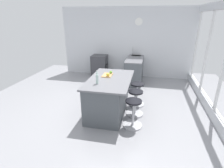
# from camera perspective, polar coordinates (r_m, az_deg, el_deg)

# --- Properties ---
(ground_plane) EXTENTS (7.69, 7.69, 0.00)m
(ground_plane) POSITION_cam_1_polar(r_m,az_deg,el_deg) (4.93, -0.69, -7.47)
(ground_plane) COLOR gray
(window_panel_rear) EXTENTS (5.91, 0.12, 2.71)m
(window_panel_rear) POSITION_cam_1_polar(r_m,az_deg,el_deg) (4.67, 32.22, 3.79)
(window_panel_rear) COLOR silver
(window_panel_rear) RESTS_ON ground_plane
(interior_partition_left) EXTENTS (0.15, 5.20, 2.71)m
(interior_partition_left) POSITION_cam_1_polar(r_m,az_deg,el_deg) (7.31, 4.47, 13.13)
(interior_partition_left) COLOR silver
(interior_partition_left) RESTS_ON ground_plane
(sink_cabinet) EXTENTS (2.23, 0.60, 1.18)m
(sink_cabinet) POSITION_cam_1_polar(r_m,az_deg,el_deg) (7.11, 7.49, 5.39)
(sink_cabinet) COLOR #4C5156
(sink_cabinet) RESTS_ON ground_plane
(oven_range) EXTENTS (0.60, 0.61, 0.87)m
(oven_range) POSITION_cam_1_polar(r_m,az_deg,el_deg) (7.36, -4.00, 5.88)
(oven_range) COLOR #38383D
(oven_range) RESTS_ON ground_plane
(kitchen_island) EXTENTS (1.70, 1.03, 0.92)m
(kitchen_island) POSITION_cam_1_polar(r_m,az_deg,el_deg) (4.52, -1.21, -3.64)
(kitchen_island) COLOR #4C5156
(kitchen_island) RESTS_ON ground_plane
(stool_by_window) EXTENTS (0.44, 0.44, 0.64)m
(stool_by_window) POSITION_cam_1_polar(r_m,az_deg,el_deg) (4.98, 8.01, -3.48)
(stool_by_window) COLOR #B7B7BC
(stool_by_window) RESTS_ON ground_plane
(stool_middle) EXTENTS (0.44, 0.44, 0.64)m
(stool_middle) POSITION_cam_1_polar(r_m,az_deg,el_deg) (4.50, 7.48, -6.23)
(stool_middle) COLOR #B7B7BC
(stool_middle) RESTS_ON ground_plane
(stool_near_camera) EXTENTS (0.44, 0.44, 0.64)m
(stool_near_camera) POSITION_cam_1_polar(r_m,az_deg,el_deg) (4.04, 6.82, -9.62)
(stool_near_camera) COLOR #B7B7BC
(stool_near_camera) RESTS_ON ground_plane
(cutting_board) EXTENTS (0.36, 0.24, 0.02)m
(cutting_board) POSITION_cam_1_polar(r_m,az_deg,el_deg) (4.58, -1.52, 2.89)
(cutting_board) COLOR tan
(cutting_board) RESTS_ON kitchen_island
(apple_yellow) EXTENTS (0.09, 0.09, 0.09)m
(apple_yellow) POSITION_cam_1_polar(r_m,az_deg,el_deg) (4.45, -1.35, 3.07)
(apple_yellow) COLOR gold
(apple_yellow) RESTS_ON cutting_board
(apple_green) EXTENTS (0.07, 0.07, 0.07)m
(apple_green) POSITION_cam_1_polar(r_m,az_deg,el_deg) (4.67, -0.45, 3.85)
(apple_green) COLOR #609E2D
(apple_green) RESTS_ON cutting_board
(water_bottle) EXTENTS (0.06, 0.06, 0.31)m
(water_bottle) POSITION_cam_1_polar(r_m,az_deg,el_deg) (3.99, -4.83, 1.74)
(water_bottle) COLOR silver
(water_bottle) RESTS_ON kitchen_island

